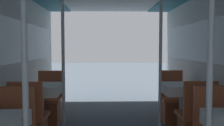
{
  "coord_description": "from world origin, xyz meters",
  "views": [
    {
      "loc": [
        -0.11,
        -1.08,
        1.34
      ],
      "look_at": [
        -0.0,
        2.74,
        1.1
      ],
      "focal_mm": 40.0,
      "sensor_mm": 36.0,
      "label": 1
    }
  ],
  "objects_px": {
    "dining_table_left_1": "(40,92)",
    "support_pole_left_1": "(63,62)",
    "chair_right_far_1": "(173,106)",
    "support_pole_right_1": "(160,62)",
    "support_pole_right_0": "(210,76)",
    "support_pole_left_0": "(25,76)",
    "chair_left_far_1": "(49,107)",
    "chair_right_near_1": "(195,126)",
    "dining_table_right_1": "(183,92)"
  },
  "relations": [
    {
      "from": "dining_table_left_1",
      "to": "support_pole_left_1",
      "type": "height_order",
      "value": "support_pole_left_1"
    },
    {
      "from": "dining_table_left_1",
      "to": "support_pole_left_1",
      "type": "distance_m",
      "value": 0.58
    },
    {
      "from": "dining_table_left_1",
      "to": "dining_table_right_1",
      "type": "xyz_separation_m",
      "value": [
        2.21,
        0.0,
        0.0
      ]
    },
    {
      "from": "dining_table_left_1",
      "to": "chair_right_far_1",
      "type": "relative_size",
      "value": 0.84
    },
    {
      "from": "support_pole_left_0",
      "to": "dining_table_left_1",
      "type": "height_order",
      "value": "support_pole_left_0"
    },
    {
      "from": "chair_left_far_1",
      "to": "support_pole_left_1",
      "type": "xyz_separation_m",
      "value": [
        0.36,
        -0.55,
        0.82
      ]
    },
    {
      "from": "dining_table_left_1",
      "to": "support_pole_right_0",
      "type": "bearing_deg",
      "value": -44.5
    },
    {
      "from": "dining_table_right_1",
      "to": "support_pole_right_1",
      "type": "relative_size",
      "value": 0.35
    },
    {
      "from": "support_pole_left_1",
      "to": "support_pole_left_0",
      "type": "bearing_deg",
      "value": -90.0
    },
    {
      "from": "dining_table_right_1",
      "to": "chair_right_far_1",
      "type": "relative_size",
      "value": 0.84
    },
    {
      "from": "support_pole_right_0",
      "to": "chair_right_near_1",
      "type": "bearing_deg",
      "value": 74.25
    },
    {
      "from": "dining_table_left_1",
      "to": "support_pole_right_1",
      "type": "xyz_separation_m",
      "value": [
        1.85,
        -0.0,
        0.46
      ]
    },
    {
      "from": "chair_left_far_1",
      "to": "support_pole_right_1",
      "type": "xyz_separation_m",
      "value": [
        1.85,
        -0.55,
        0.82
      ]
    },
    {
      "from": "support_pole_left_0",
      "to": "support_pole_right_0",
      "type": "bearing_deg",
      "value": 0.0
    },
    {
      "from": "chair_left_far_1",
      "to": "dining_table_right_1",
      "type": "distance_m",
      "value": 2.3
    },
    {
      "from": "dining_table_left_1",
      "to": "chair_right_near_1",
      "type": "relative_size",
      "value": 0.84
    },
    {
      "from": "chair_left_far_1",
      "to": "chair_right_near_1",
      "type": "bearing_deg",
      "value": 153.38
    },
    {
      "from": "support_pole_right_1",
      "to": "chair_right_near_1",
      "type": "bearing_deg",
      "value": -57.17
    },
    {
      "from": "support_pole_right_0",
      "to": "support_pole_right_1",
      "type": "distance_m",
      "value": 1.82
    },
    {
      "from": "support_pole_right_0",
      "to": "chair_right_far_1",
      "type": "xyz_separation_m",
      "value": [
        0.36,
        2.37,
        -0.82
      ]
    },
    {
      "from": "dining_table_left_1",
      "to": "chair_right_far_1",
      "type": "height_order",
      "value": "chair_right_far_1"
    },
    {
      "from": "chair_right_near_1",
      "to": "support_pole_right_1",
      "type": "xyz_separation_m",
      "value": [
        -0.36,
        0.55,
        0.82
      ]
    },
    {
      "from": "support_pole_left_0",
      "to": "dining_table_left_1",
      "type": "xyz_separation_m",
      "value": [
        -0.36,
        1.82,
        -0.46
      ]
    },
    {
      "from": "chair_right_near_1",
      "to": "support_pole_left_1",
      "type": "bearing_deg",
      "value": 163.36
    },
    {
      "from": "support_pole_right_0",
      "to": "dining_table_right_1",
      "type": "height_order",
      "value": "support_pole_right_0"
    },
    {
      "from": "chair_right_far_1",
      "to": "support_pole_right_1",
      "type": "height_order",
      "value": "support_pole_right_1"
    },
    {
      "from": "support_pole_right_0",
      "to": "support_pole_right_1",
      "type": "xyz_separation_m",
      "value": [
        0.0,
        1.82,
        0.0
      ]
    },
    {
      "from": "support_pole_left_0",
      "to": "dining_table_right_1",
      "type": "relative_size",
      "value": 2.89
    },
    {
      "from": "dining_table_left_1",
      "to": "chair_left_far_1",
      "type": "relative_size",
      "value": 0.84
    },
    {
      "from": "chair_left_far_1",
      "to": "support_pole_right_0",
      "type": "relative_size",
      "value": 0.41
    },
    {
      "from": "chair_left_far_1",
      "to": "support_pole_right_1",
      "type": "distance_m",
      "value": 2.1
    },
    {
      "from": "support_pole_left_0",
      "to": "chair_left_far_1",
      "type": "height_order",
      "value": "support_pole_left_0"
    },
    {
      "from": "support_pole_right_0",
      "to": "chair_right_near_1",
      "type": "xyz_separation_m",
      "value": [
        0.36,
        1.27,
        -0.82
      ]
    },
    {
      "from": "support_pole_left_0",
      "to": "support_pole_right_0",
      "type": "relative_size",
      "value": 1.0
    },
    {
      "from": "dining_table_left_1",
      "to": "dining_table_right_1",
      "type": "distance_m",
      "value": 2.21
    },
    {
      "from": "chair_left_far_1",
      "to": "support_pole_left_1",
      "type": "height_order",
      "value": "support_pole_left_1"
    },
    {
      "from": "dining_table_left_1",
      "to": "chair_left_far_1",
      "type": "height_order",
      "value": "chair_left_far_1"
    },
    {
      "from": "support_pole_right_0",
      "to": "dining_table_right_1",
      "type": "xyz_separation_m",
      "value": [
        0.36,
        1.82,
        -0.46
      ]
    },
    {
      "from": "support_pole_left_1",
      "to": "dining_table_left_1",
      "type": "bearing_deg",
      "value": 180.0
    },
    {
      "from": "support_pole_left_1",
      "to": "support_pole_right_0",
      "type": "height_order",
      "value": "same"
    },
    {
      "from": "dining_table_left_1",
      "to": "support_pole_right_0",
      "type": "relative_size",
      "value": 0.35
    },
    {
      "from": "support_pole_left_1",
      "to": "support_pole_right_0",
      "type": "bearing_deg",
      "value": -50.6
    },
    {
      "from": "chair_right_near_1",
      "to": "chair_right_far_1",
      "type": "distance_m",
      "value": 1.11
    },
    {
      "from": "support_pole_left_1",
      "to": "support_pole_right_1",
      "type": "bearing_deg",
      "value": 0.0
    },
    {
      "from": "support_pole_left_0",
      "to": "dining_table_left_1",
      "type": "relative_size",
      "value": 2.89
    },
    {
      "from": "chair_left_far_1",
      "to": "chair_right_far_1",
      "type": "distance_m",
      "value": 2.21
    },
    {
      "from": "support_pole_right_0",
      "to": "support_pole_left_1",
      "type": "bearing_deg",
      "value": 129.4
    },
    {
      "from": "chair_left_far_1",
      "to": "dining_table_right_1",
      "type": "height_order",
      "value": "chair_left_far_1"
    },
    {
      "from": "chair_right_near_1",
      "to": "chair_right_far_1",
      "type": "height_order",
      "value": "same"
    },
    {
      "from": "support_pole_left_0",
      "to": "support_pole_right_1",
      "type": "xyz_separation_m",
      "value": [
        1.49,
        1.82,
        0.0
      ]
    }
  ]
}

